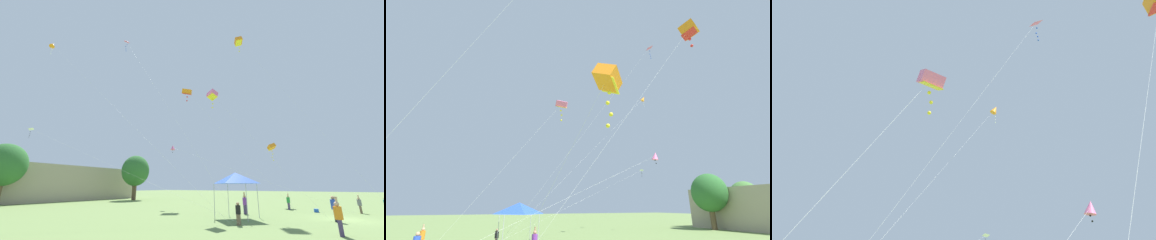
{
  "view_description": "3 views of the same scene",
  "coord_description": "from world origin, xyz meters",
  "views": [
    {
      "loc": [
        -22.34,
        0.02,
        2.55
      ],
      "look_at": [
        -1.62,
        13.74,
        10.29
      ],
      "focal_mm": 20.0,
      "sensor_mm": 36.0,
      "label": 1
    },
    {
      "loc": [
        18.9,
        2.9,
        3.39
      ],
      "look_at": [
        -0.14,
        11.2,
        10.41
      ],
      "focal_mm": 24.0,
      "sensor_mm": 36.0,
      "label": 2
    },
    {
      "loc": [
        9.94,
        -0.99,
        3.52
      ],
      "look_at": [
        0.8,
        9.17,
        9.34
      ],
      "focal_mm": 40.0,
      "sensor_mm": 36.0,
      "label": 3
    }
  ],
  "objects": [
    {
      "name": "festival_tent",
      "position": [
        -4.18,
        7.52,
        3.24
      ],
      "size": [
        3.09,
        3.09,
        3.71
      ],
      "color": "#B7B7BC",
      "rests_on": "ground"
    },
    {
      "name": "kite_orange_box_5",
      "position": [
        10.95,
        7.65,
        8.21
      ],
      "size": [
        5.55,
        3.52,
        8.85
      ],
      "color": "silver",
      "rests_on": "ground"
    },
    {
      "name": "tree_far_left",
      "position": [
        -11.45,
        38.84,
        5.45
      ],
      "size": [
        5.59,
        5.04,
        8.44
      ],
      "color": "brown",
      "rests_on": "ground"
    },
    {
      "name": "person_black_shirt",
      "position": [
        -7.08,
        6.25,
        0.8
      ],
      "size": [
        0.35,
        0.35,
        1.49
      ],
      "rotation": [
        0.0,
        0.0,
        3.47
      ],
      "color": "brown",
      "rests_on": "ground"
    },
    {
      "name": "kite_pink_box_6",
      "position": [
        -2.35,
        10.47,
        12.54
      ],
      "size": [
        1.34,
        10.2,
        13.12
      ],
      "color": "silver",
      "rests_on": "ground"
    },
    {
      "name": "kite_orange_diamond_3",
      "position": [
        -12.57,
        28.34,
        20.21
      ],
      "size": [
        5.47,
        22.36,
        20.82
      ],
      "color": "silver",
      "rests_on": "ground"
    },
    {
      "name": "kite_white_delta_0",
      "position": [
        -12.88,
        26.42,
        8.16
      ],
      "size": [
        6.27,
        22.01,
        8.76
      ],
      "color": "silver",
      "rests_on": "ground"
    },
    {
      "name": "kite_orange_box_7",
      "position": [
        5.45,
        19.46,
        18.19
      ],
      "size": [
        1.99,
        15.65,
        18.97
      ],
      "color": "silver",
      "rests_on": "ground"
    },
    {
      "name": "person_orange_shirt",
      "position": [
        -7.31,
        0.34,
        0.97
      ],
      "size": [
        0.41,
        0.41,
        2.0
      ],
      "rotation": [
        0.0,
        0.0,
        5.47
      ],
      "color": "#473860",
      "rests_on": "ground"
    },
    {
      "name": "tree_far_centre",
      "position": [
        -14.18,
        51.13,
        5.12
      ],
      "size": [
        5.25,
        4.72,
        7.92
      ],
      "color": "brown",
      "rests_on": "ground"
    },
    {
      "name": "kite_pink_diamond_2",
      "position": [
        0.68,
        18.39,
        7.68
      ],
      "size": [
        5.97,
        19.57,
        8.09
      ],
      "color": "silver",
      "rests_on": "ground"
    },
    {
      "name": "kite_pink_delta_1",
      "position": [
        -4.7,
        23.55,
        23.51
      ],
      "size": [
        2.5,
        17.92,
        24.17
      ],
      "color": "silver",
      "rests_on": "ground"
    }
  ]
}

